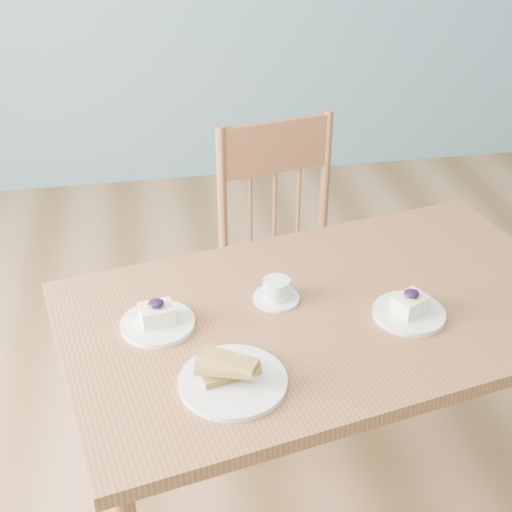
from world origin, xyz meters
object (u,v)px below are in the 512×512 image
Objects in this scene: dining_table at (326,330)px; dining_chair at (290,258)px; coffee_cup at (277,291)px; biscotti_plate at (233,376)px; cheesecake_plate_far at (157,320)px; cheesecake_plate_near at (409,309)px.

dining_table is 0.64m from dining_chair.
dining_chair is 0.64m from coffee_cup.
biscotti_plate is at bearing -132.15° from coffee_cup.
cheesecake_plate_far is at bearing -138.78° from dining_chair.
cheesecake_plate_near and cheesecake_plate_far have the same top height.
coffee_cup is (-0.16, -0.56, 0.26)m from dining_chair.
coffee_cup is at bearing -117.62° from dining_chair.
cheesecake_plate_far is 0.76× the size of biscotti_plate.
biscotti_plate is at bearing -121.93° from dining_chair.
biscotti_plate reaches higher than cheesecake_plate_far.
coffee_cup is at bearing 157.94° from cheesecake_plate_near.
dining_chair is 0.75m from cheesecake_plate_near.
dining_chair reaches higher than cheesecake_plate_near.
biscotti_plate is at bearing -160.05° from cheesecake_plate_near.
biscotti_plate is (-0.47, -0.17, 0.00)m from cheesecake_plate_near.
cheesecake_plate_near is at bearing -89.01° from dining_chair.
cheesecake_plate_near is (0.19, -0.07, 0.09)m from dining_table.
dining_table is 0.22m from cheesecake_plate_near.
dining_chair is 0.96m from biscotti_plate.
cheesecake_plate_far is (-0.47, -0.62, 0.26)m from dining_chair.
dining_table is at bearing 40.40° from biscotti_plate.
biscotti_plate is (0.15, -0.24, 0.00)m from cheesecake_plate_far.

